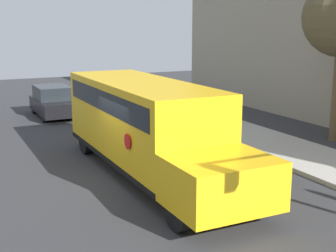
% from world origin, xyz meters
% --- Properties ---
extents(ground_plane, '(60.00, 60.00, 0.00)m').
position_xyz_m(ground_plane, '(0.00, 0.00, 0.00)').
color(ground_plane, '#333335').
extents(sidewalk_strip, '(44.00, 3.00, 0.15)m').
position_xyz_m(sidewalk_strip, '(0.00, 6.50, 0.07)').
color(sidewalk_strip, '#B2ADA3').
rests_on(sidewalk_strip, ground).
extents(school_bus, '(9.76, 2.57, 2.93)m').
position_xyz_m(school_bus, '(-0.48, 0.72, 1.67)').
color(school_bus, yellow).
rests_on(school_bus, ground).
extents(parked_car, '(4.08, 1.81, 1.57)m').
position_xyz_m(parked_car, '(-11.39, 0.22, 0.77)').
color(parked_car, black).
rests_on(parked_car, ground).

